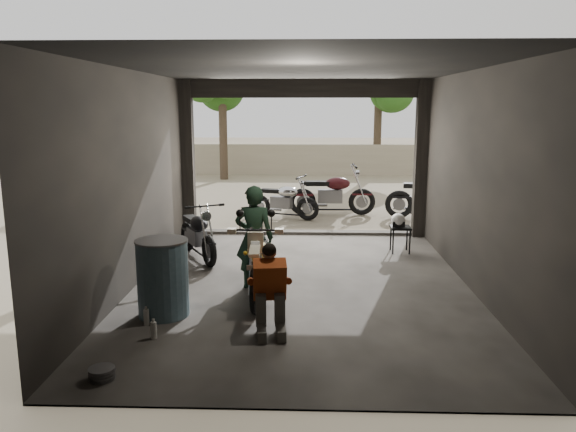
# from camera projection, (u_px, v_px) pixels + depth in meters

# --- Properties ---
(ground) EXTENTS (80.00, 80.00, 0.00)m
(ground) POSITION_uv_depth(u_px,v_px,m) (301.00, 287.00, 8.45)
(ground) COLOR #7A6D56
(ground) RESTS_ON ground
(garage) EXTENTS (7.00, 7.13, 3.20)m
(garage) POSITION_uv_depth(u_px,v_px,m) (302.00, 198.00, 8.74)
(garage) COLOR #2D2B28
(garage) RESTS_ON ground
(boundary_wall) EXTENTS (18.00, 0.30, 1.20)m
(boundary_wall) POSITION_uv_depth(u_px,v_px,m) (305.00, 159.00, 22.06)
(boundary_wall) COLOR gray
(boundary_wall) RESTS_ON ground
(tree_left) EXTENTS (2.20, 2.20, 5.60)m
(tree_left) POSITION_uv_depth(u_px,v_px,m) (222.00, 68.00, 20.03)
(tree_left) COLOR #382B1E
(tree_left) RESTS_ON ground
(tree_right) EXTENTS (2.20, 2.20, 5.00)m
(tree_right) POSITION_uv_depth(u_px,v_px,m) (379.00, 82.00, 21.39)
(tree_right) COLOR #382B1E
(tree_right) RESTS_ON ground
(main_bike) EXTENTS (0.73, 1.70, 1.12)m
(main_bike) POSITION_uv_depth(u_px,v_px,m) (259.00, 259.00, 7.90)
(main_bike) COLOR beige
(main_bike) RESTS_ON ground
(left_bike) EXTENTS (1.31, 1.66, 1.05)m
(left_bike) POSITION_uv_depth(u_px,v_px,m) (197.00, 230.00, 9.93)
(left_bike) COLOR black
(left_bike) RESTS_ON ground
(outside_bike_a) EXTENTS (1.68, 1.09, 1.05)m
(outside_bike_a) POSITION_uv_depth(u_px,v_px,m) (283.00, 197.00, 13.44)
(outside_bike_a) COLOR black
(outside_bike_a) RESTS_ON ground
(outside_bike_b) EXTENTS (1.87, 0.79, 1.26)m
(outside_bike_b) POSITION_uv_depth(u_px,v_px,m) (332.00, 190.00, 13.88)
(outside_bike_b) COLOR #3B0E12
(outside_bike_b) RESTS_ON ground
(outside_bike_c) EXTENTS (1.99, 1.07, 1.28)m
(outside_bike_c) POSITION_uv_depth(u_px,v_px,m) (432.00, 193.00, 13.35)
(outside_bike_c) COLOR black
(outside_bike_c) RESTS_ON ground
(rider) EXTENTS (0.59, 0.40, 1.56)m
(rider) POSITION_uv_depth(u_px,v_px,m) (254.00, 238.00, 8.24)
(rider) COLOR black
(rider) RESTS_ON ground
(mechanic) EXTENTS (0.61, 0.77, 1.03)m
(mechanic) POSITION_uv_depth(u_px,v_px,m) (270.00, 292.00, 6.64)
(mechanic) COLOR #A13F15
(mechanic) RESTS_ON ground
(stool) EXTENTS (0.36, 0.36, 0.50)m
(stool) POSITION_uv_depth(u_px,v_px,m) (400.00, 230.00, 10.31)
(stool) COLOR black
(stool) RESTS_ON ground
(helmet) EXTENTS (0.32, 0.33, 0.25)m
(helmet) POSITION_uv_depth(u_px,v_px,m) (398.00, 220.00, 10.24)
(helmet) COLOR silver
(helmet) RESTS_ON stool
(oil_drum) EXTENTS (0.80, 0.80, 1.01)m
(oil_drum) POSITION_uv_depth(u_px,v_px,m) (163.00, 279.00, 7.18)
(oil_drum) COLOR #3C5765
(oil_drum) RESTS_ON ground
(sign_post) EXTENTS (0.83, 0.08, 2.50)m
(sign_post) POSITION_uv_depth(u_px,v_px,m) (465.00, 158.00, 10.89)
(sign_post) COLOR black
(sign_post) RESTS_ON ground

